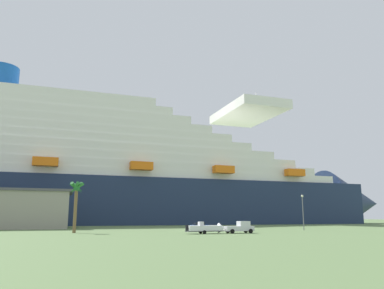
{
  "coord_description": "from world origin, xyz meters",
  "views": [
    {
      "loc": [
        -22.69,
        -80.0,
        3.03
      ],
      "look_at": [
        8.35,
        30.02,
        24.91
      ],
      "focal_mm": 35.35,
      "sensor_mm": 36.0,
      "label": 1
    }
  ],
  "objects": [
    {
      "name": "pickup_truck",
      "position": [
        5.58,
        -12.85,
        1.04
      ],
      "size": [
        5.72,
        2.57,
        2.2
      ],
      "color": "silver",
      "rests_on": "ground_plane"
    },
    {
      "name": "ground_plane",
      "position": [
        0.0,
        30.0,
        0.0
      ],
      "size": [
        600.0,
        600.0,
        0.0
      ],
      "primitive_type": "plane",
      "color": "#567042"
    },
    {
      "name": "cruise_ship",
      "position": [
        -23.68,
        69.73,
        18.86
      ],
      "size": [
        271.49,
        48.83,
        65.81
      ],
      "color": "#1E2D4C",
      "rests_on": "ground_plane"
    },
    {
      "name": "parked_car_blue_suv",
      "position": [
        4.71,
        10.4,
        0.83
      ],
      "size": [
        4.86,
        2.65,
        1.58
      ],
      "color": "#264C99",
      "rests_on": "ground_plane"
    },
    {
      "name": "street_lamp",
      "position": [
        26.03,
        -1.8,
        5.23
      ],
      "size": [
        0.56,
        0.56,
        8.03
      ],
      "color": "slate",
      "rests_on": "ground_plane"
    },
    {
      "name": "small_boat_on_trailer",
      "position": [
        -0.9,
        -13.27,
        0.96
      ],
      "size": [
        8.62,
        2.42,
        2.15
      ],
      "color": "#595960",
      "rests_on": "ground_plane"
    },
    {
      "name": "palm_tree",
      "position": [
        -24.29,
        -3.42,
        7.52
      ],
      "size": [
        2.94,
        2.96,
        9.71
      ],
      "color": "brown",
      "rests_on": "ground_plane"
    }
  ]
}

